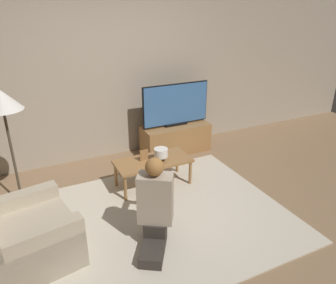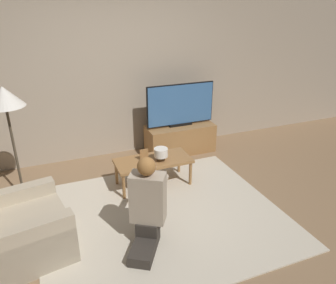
% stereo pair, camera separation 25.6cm
% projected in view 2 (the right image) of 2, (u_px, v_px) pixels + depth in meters
% --- Properties ---
extents(ground_plane, '(10.00, 10.00, 0.00)m').
position_uv_depth(ground_plane, '(162.00, 217.00, 3.77)').
color(ground_plane, '#896B4C').
extents(wall_back, '(10.00, 0.06, 2.60)m').
position_uv_depth(wall_back, '(115.00, 72.00, 4.90)').
color(wall_back, tan).
rests_on(wall_back, ground_plane).
extents(rug, '(2.69, 2.30, 0.02)m').
position_uv_depth(rug, '(162.00, 216.00, 3.77)').
color(rug, beige).
rests_on(rug, ground_plane).
extents(tv_stand, '(1.09, 0.45, 0.46)m').
position_uv_depth(tv_stand, '(180.00, 139.00, 5.31)').
color(tv_stand, olive).
rests_on(tv_stand, ground_plane).
extents(tv, '(1.11, 0.08, 0.67)m').
position_uv_depth(tv, '(181.00, 105.00, 5.09)').
color(tv, black).
rests_on(tv, tv_stand).
extents(coffee_table, '(0.99, 0.46, 0.38)m').
position_uv_depth(coffee_table, '(153.00, 162.00, 4.29)').
color(coffee_table, olive).
rests_on(coffee_table, ground_plane).
extents(floor_lamp, '(0.43, 0.43, 1.44)m').
position_uv_depth(floor_lamp, '(5.00, 104.00, 3.60)').
color(floor_lamp, '#4C4233').
rests_on(floor_lamp, ground_plane).
extents(armchair, '(0.96, 0.96, 0.82)m').
position_uv_depth(armchair, '(18.00, 232.00, 3.11)').
color(armchair, '#B7A88E').
rests_on(armchair, ground_plane).
extents(person_kneeling, '(0.65, 0.83, 0.95)m').
position_uv_depth(person_kneeling, '(148.00, 204.00, 3.20)').
color(person_kneeling, '#332D28').
rests_on(person_kneeling, rug).
extents(picture_frame, '(0.11, 0.01, 0.15)m').
position_uv_depth(picture_frame, '(144.00, 155.00, 4.24)').
color(picture_frame, olive).
rests_on(picture_frame, coffee_table).
extents(table_lamp, '(0.18, 0.18, 0.17)m').
position_uv_depth(table_lamp, '(161.00, 153.00, 4.21)').
color(table_lamp, '#4C3823').
rests_on(table_lamp, coffee_table).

